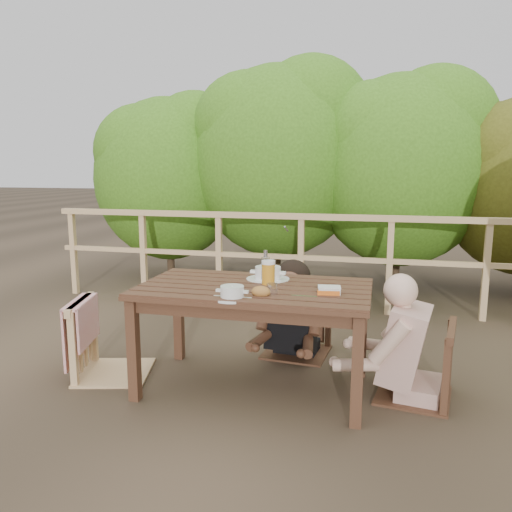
% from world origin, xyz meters
% --- Properties ---
extents(ground, '(60.00, 60.00, 0.00)m').
position_xyz_m(ground, '(0.00, 0.00, 0.00)').
color(ground, '#4D3C2B').
rests_on(ground, ground).
extents(table, '(1.51, 0.85, 0.70)m').
position_xyz_m(table, '(0.00, 0.00, 0.35)').
color(table, '#3F2517').
rests_on(table, ground).
extents(chair_left, '(0.63, 0.63, 1.04)m').
position_xyz_m(chair_left, '(-1.04, -0.02, 0.52)').
color(chair_left, tan).
rests_on(chair_left, ground).
extents(chair_far, '(0.54, 0.54, 0.99)m').
position_xyz_m(chair_far, '(0.18, 0.70, 0.50)').
color(chair_far, '#3F2517').
rests_on(chair_far, ground).
extents(chair_right, '(0.55, 0.55, 0.95)m').
position_xyz_m(chair_right, '(1.04, 0.12, 0.48)').
color(chair_right, '#3F2517').
rests_on(chair_right, ground).
extents(woman, '(0.54, 0.64, 1.20)m').
position_xyz_m(woman, '(0.18, 0.72, 0.60)').
color(woman, black).
rests_on(woman, ground).
extents(diner_right, '(0.74, 0.64, 1.33)m').
position_xyz_m(diner_right, '(1.07, 0.12, 0.66)').
color(diner_right, tan).
rests_on(diner_right, ground).
extents(railing, '(5.60, 0.10, 1.01)m').
position_xyz_m(railing, '(0.00, 2.00, 0.51)').
color(railing, tan).
rests_on(railing, ground).
extents(hedge_row, '(6.60, 1.60, 3.80)m').
position_xyz_m(hedge_row, '(0.40, 3.20, 1.90)').
color(hedge_row, '#376316').
rests_on(hedge_row, ground).
extents(soup_near, '(0.24, 0.24, 0.08)m').
position_xyz_m(soup_near, '(-0.06, -0.31, 0.74)').
color(soup_near, silver).
rests_on(soup_near, table).
extents(soup_far, '(0.30, 0.30, 0.10)m').
position_xyz_m(soup_far, '(0.04, 0.22, 0.75)').
color(soup_far, silver).
rests_on(soup_far, table).
extents(bread_roll, '(0.12, 0.09, 0.07)m').
position_xyz_m(bread_roll, '(0.10, -0.22, 0.73)').
color(bread_roll, olive).
rests_on(bread_roll, table).
extents(beer_glass, '(0.09, 0.09, 0.17)m').
position_xyz_m(beer_glass, '(0.08, 0.07, 0.78)').
color(beer_glass, orange).
rests_on(beer_glass, table).
extents(bottle, '(0.06, 0.06, 0.24)m').
position_xyz_m(bottle, '(0.06, 0.09, 0.82)').
color(bottle, silver).
rests_on(bottle, table).
extents(tumbler, '(0.07, 0.07, 0.08)m').
position_xyz_m(tumbler, '(0.16, -0.19, 0.74)').
color(tumbler, silver).
rests_on(tumbler, table).
extents(butter_tub, '(0.15, 0.12, 0.06)m').
position_xyz_m(butter_tub, '(0.50, -0.09, 0.73)').
color(butter_tub, white).
rests_on(butter_tub, table).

